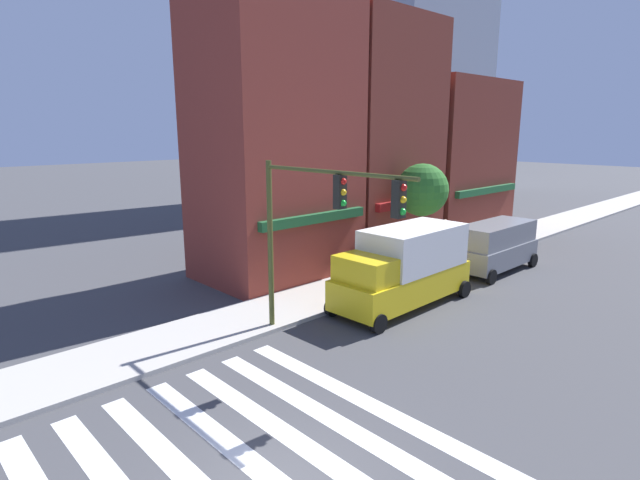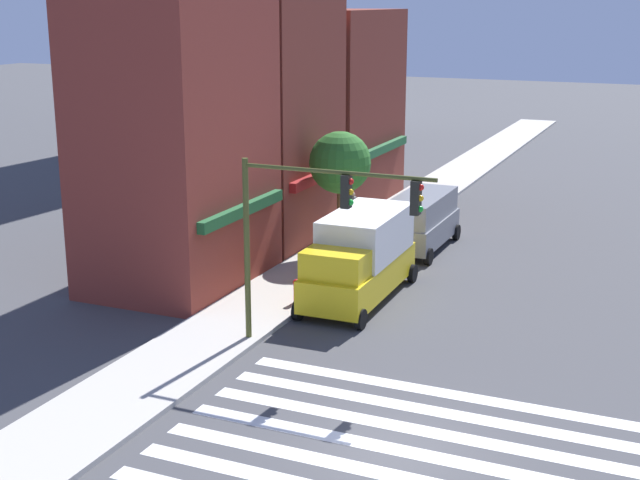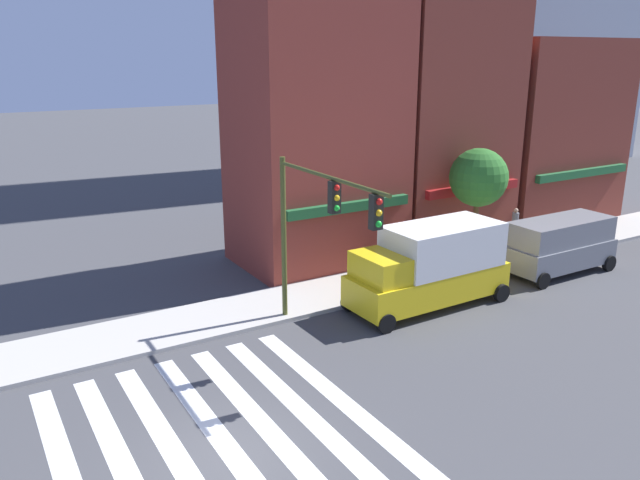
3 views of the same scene
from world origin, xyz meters
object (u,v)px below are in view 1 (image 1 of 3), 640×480
at_px(pedestrian_orange_vest, 390,257).
at_px(traffic_signal, 317,215).
at_px(fire_hydrant, 343,289).
at_px(van_grey, 495,245).
at_px(box_truck_yellow, 404,266).
at_px(pedestrian_grey_coat, 445,235).
at_px(street_tree, 422,190).

bearing_deg(pedestrian_orange_vest, traffic_signal, -160.23).
bearing_deg(fire_hydrant, van_grey, -11.02).
relative_size(van_grey, fire_hydrant, 5.94).
bearing_deg(traffic_signal, pedestrian_orange_vest, 22.43).
bearing_deg(box_truck_yellow, pedestrian_orange_vest, 46.53).
relative_size(pedestrian_grey_coat, fire_hydrant, 2.10).
bearing_deg(fire_hydrant, traffic_signal, -147.11).
bearing_deg(traffic_signal, pedestrian_grey_coat, 17.02).
distance_m(pedestrian_grey_coat, pedestrian_orange_vest, 6.12).
relative_size(pedestrian_orange_vest, fire_hydrant, 2.10).
distance_m(pedestrian_orange_vest, fire_hydrant, 4.04).
relative_size(van_grey, pedestrian_orange_vest, 2.83).
bearing_deg(traffic_signal, fire_hydrant, 32.89).
relative_size(pedestrian_grey_coat, street_tree, 0.36).
relative_size(traffic_signal, box_truck_yellow, 0.95).
xyz_separation_m(pedestrian_orange_vest, fire_hydrant, (-3.93, -0.81, -0.46)).
distance_m(van_grey, fire_hydrant, 8.92).
bearing_deg(pedestrian_grey_coat, traffic_signal, -39.67).
bearing_deg(pedestrian_grey_coat, pedestrian_orange_vest, -46.76).
xyz_separation_m(van_grey, pedestrian_grey_coat, (1.23, 3.56, -0.21)).
bearing_deg(van_grey, fire_hydrant, 168.86).
bearing_deg(street_tree, pedestrian_grey_coat, 12.67).
distance_m(traffic_signal, van_grey, 12.57).
xyz_separation_m(pedestrian_grey_coat, street_tree, (-3.40, -0.76, 2.77)).
xyz_separation_m(box_truck_yellow, street_tree, (4.93, 2.80, 2.26)).
relative_size(box_truck_yellow, pedestrian_orange_vest, 3.52).
bearing_deg(traffic_signal, van_grey, 2.59).
distance_m(box_truck_yellow, street_tree, 6.10).
height_order(box_truck_yellow, street_tree, street_tree).
bearing_deg(van_grey, box_truck_yellow, 179.89).
xyz_separation_m(traffic_signal, pedestrian_grey_coat, (13.44, 4.12, -3.15)).
height_order(box_truck_yellow, pedestrian_orange_vest, box_truck_yellow).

